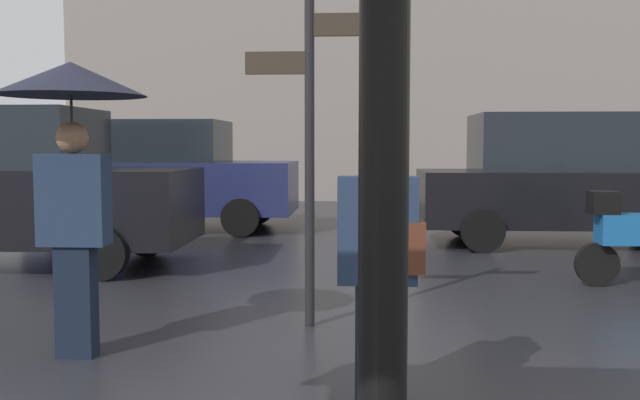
# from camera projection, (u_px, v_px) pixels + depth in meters

# --- Properties ---
(pedestrian_with_umbrella) EXTENTS (1.03, 1.03, 2.07)m
(pedestrian_with_umbrella) POSITION_uv_depth(u_px,v_px,m) (72.00, 124.00, 4.91)
(pedestrian_with_umbrella) COLOR black
(pedestrian_with_umbrella) RESTS_ON ground
(pedestrian_with_bag) EXTENTS (0.47, 0.24, 1.53)m
(pedestrian_with_bag) POSITION_uv_depth(u_px,v_px,m) (380.00, 259.00, 3.92)
(pedestrian_with_bag) COLOR black
(pedestrian_with_bag) RESTS_ON ground
(parked_scooter) EXTENTS (1.38, 0.32, 1.23)m
(parked_scooter) POSITION_uv_depth(u_px,v_px,m) (638.00, 234.00, 7.49)
(parked_scooter) COLOR black
(parked_scooter) RESTS_ON ground
(parked_car_left) EXTENTS (4.47, 1.91, 1.94)m
(parked_car_left) POSITION_uv_depth(u_px,v_px,m) (5.00, 187.00, 8.74)
(parked_car_left) COLOR black
(parked_car_left) RESTS_ON ground
(parked_car_right) EXTENTS (4.55, 1.90, 1.95)m
(parked_car_right) POSITION_uv_depth(u_px,v_px,m) (569.00, 180.00, 10.58)
(parked_car_right) COLOR black
(parked_car_right) RESTS_ON ground
(parked_car_distant) EXTENTS (4.48, 2.06, 1.92)m
(parked_car_distant) POSITION_uv_depth(u_px,v_px,m) (164.00, 175.00, 12.54)
(parked_car_distant) COLOR #1E234C
(parked_car_distant) RESTS_ON ground
(street_signpost) EXTENTS (1.08, 0.08, 2.71)m
(street_signpost) POSITION_uv_depth(u_px,v_px,m) (310.00, 126.00, 5.75)
(street_signpost) COLOR black
(street_signpost) RESTS_ON ground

